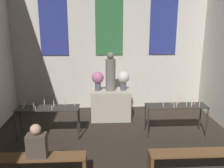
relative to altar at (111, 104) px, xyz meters
name	(u,v)px	position (x,y,z in m)	size (l,w,h in m)	color
wall_back	(109,21)	(0.00, 1.03, 2.45)	(6.52, 0.16, 5.74)	silver
altar	(111,104)	(0.00, 0.00, 0.00)	(1.17, 0.75, 0.90)	#BCB29E
statue	(111,73)	(0.00, 0.00, 0.98)	(0.29, 0.29, 1.15)	slate
flower_vase_left	(98,79)	(-0.38, 0.00, 0.80)	(0.35, 0.35, 0.57)	#4C5666
flower_vase_right	(123,79)	(0.38, 0.00, 0.80)	(0.35, 0.35, 0.57)	#4C5666
candle_rack_left	(48,111)	(-1.65, -1.18, 0.27)	(1.59, 0.48, 0.99)	#332D28
candle_rack_right	(176,108)	(1.66, -1.18, 0.27)	(1.59, 0.48, 1.00)	#332D28
pew_back_left	(29,163)	(-1.69, -2.95, -0.10)	(2.17, 0.36, 0.48)	brown
pew_back_right	(204,158)	(1.69, -2.95, -0.10)	(2.17, 0.36, 0.48)	brown
person_seated	(37,143)	(-1.51, -2.95, 0.31)	(0.36, 0.24, 0.65)	#4C4238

